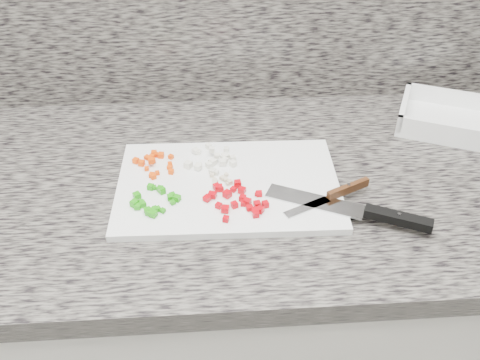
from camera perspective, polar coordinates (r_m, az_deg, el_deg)
The scene contains 11 objects.
cabinet at distance 1.34m, azimuth -2.54°, elevation -15.83°, with size 3.92×0.62×0.86m, color beige.
countertop at distance 1.02m, azimuth -3.23°, elevation -0.49°, with size 3.96×0.64×0.04m, color #635F57.
cutting_board at distance 0.97m, azimuth -1.26°, elevation -0.58°, with size 0.40×0.27×0.01m, color white.
carrot_pile at distance 1.02m, azimuth -9.16°, elevation 1.92°, with size 0.08×0.09×0.02m.
onion_pile at distance 1.01m, azimuth -2.87°, elevation 2.19°, with size 0.10×0.10×0.02m.
green_pepper_pile at distance 0.93m, azimuth -9.22°, elevation -2.28°, with size 0.09×0.09×0.01m.
red_pepper_pile at distance 0.92m, azimuth -0.39°, elevation -2.05°, with size 0.11×0.10×0.01m.
garlic_pile at distance 0.97m, azimuth -2.02°, elevation -0.04°, with size 0.04×0.05×0.01m.
chef_knife at distance 0.92m, azimuth 13.55°, elevation -3.37°, with size 0.27×0.15×0.02m.
paring_knife at distance 0.95m, azimuth 10.40°, elevation -1.41°, with size 0.16×0.09×0.02m.
tray at distance 1.23m, azimuth 21.91°, elevation 5.89°, with size 0.27×0.24×0.05m.
Camera 1 is at (0.00, 0.64, 1.50)m, focal length 40.00 mm.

